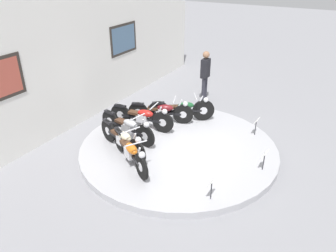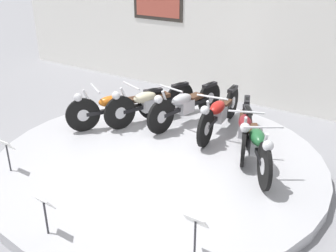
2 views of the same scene
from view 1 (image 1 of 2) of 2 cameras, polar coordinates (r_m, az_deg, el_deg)
ground_plane at (r=8.74m, az=1.82°, el=-4.36°), size 60.00×60.00×0.00m
display_platform at (r=8.70m, az=1.83°, el=-3.88°), size 5.15×5.15×0.17m
back_wall at (r=9.94m, az=-16.56°, el=10.70°), size 14.00×0.22×3.85m
motorcycle_orange at (r=7.75m, az=-6.61°, el=-4.31°), size 1.08×1.70×0.78m
motorcycle_cream at (r=8.27m, az=-7.88°, el=-2.20°), size 0.78×1.87×0.79m
motorcycle_silver at (r=8.84m, az=-6.98°, el=-0.05°), size 0.55×1.95×0.79m
motorcycle_red at (r=9.35m, az=-4.47°, el=1.69°), size 0.54×1.98×0.79m
motorcycle_maroon at (r=9.69m, az=-1.07°, el=2.63°), size 0.80×1.83×0.78m
motorcycle_green at (r=9.76m, az=2.52°, el=2.97°), size 1.16×1.70×0.81m
info_placard_front_left at (r=6.72m, az=7.61°, el=-10.05°), size 0.26×0.11×0.51m
info_placard_front_centre at (r=7.84m, az=16.46°, el=-5.07°), size 0.26×0.11×0.51m
info_placard_front_right at (r=9.30m, az=15.10°, el=0.51°), size 0.26×0.11×0.51m
visitor_standing at (r=11.52m, az=6.50°, el=9.14°), size 0.36×0.23×1.78m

